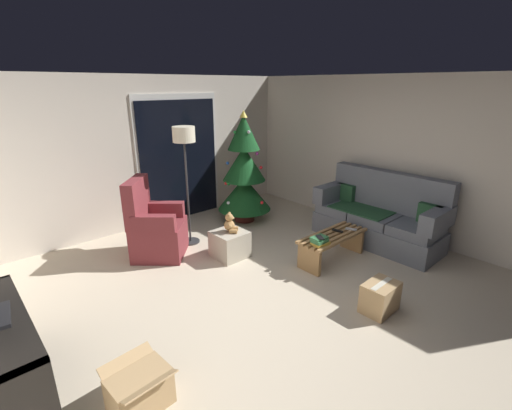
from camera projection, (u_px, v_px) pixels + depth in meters
ground_plane at (271, 295)px, 4.18m from camera, size 7.00×7.00×0.00m
wall_back at (143, 154)px, 5.93m from camera, size 5.72×0.12×2.50m
wall_right at (402, 158)px, 5.59m from camera, size 0.12×6.00×2.50m
patio_door_frame at (179, 158)px, 6.32m from camera, size 1.60×0.02×2.20m
patio_door_glass at (180, 161)px, 6.33m from camera, size 1.50×0.02×2.10m
couch at (379, 217)px, 5.50m from camera, size 0.78×1.94×1.08m
coffee_table at (332, 243)px, 4.93m from camera, size 1.10×0.40×0.39m
remote_black at (337, 231)px, 4.99m from camera, size 0.06×0.16×0.02m
remote_silver at (351, 229)px, 5.04m from camera, size 0.10×0.16×0.02m
book_stack at (320, 241)px, 4.58m from camera, size 0.24×0.19×0.10m
cell_phone at (320, 237)px, 4.54m from camera, size 0.13×0.16×0.01m
christmas_tree at (244, 174)px, 6.21m from camera, size 0.94×0.94×1.94m
armchair at (155, 229)px, 5.04m from camera, size 0.97×0.97×1.13m
floor_lamp at (184, 146)px, 5.09m from camera, size 0.32×0.32×1.78m
media_shelf at (3, 366)px, 2.68m from camera, size 0.40×1.40×0.71m
ottoman at (230, 244)px, 5.06m from camera, size 0.44×0.44×0.38m
teddy_bear_honey at (230, 224)px, 4.96m from camera, size 0.21×0.21×0.29m
cardboard_box_open_near_shelf at (140, 391)px, 2.67m from camera, size 0.46×0.48×0.37m
cardboard_box_taped_mid_floor at (380, 297)px, 3.84m from camera, size 0.40×0.29×0.34m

